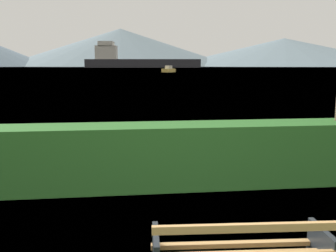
# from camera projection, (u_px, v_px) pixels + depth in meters

# --- Properties ---
(water_surface) EXTENTS (620.00, 620.00, 0.00)m
(water_surface) POSITION_uv_depth(u_px,v_px,m) (122.00, 68.00, 305.75)
(water_surface) COLOR #6B8EA3
(water_surface) RESTS_ON ground_plane
(hedge_row) EXTENTS (13.34, 0.84, 1.08)m
(hedge_row) POSITION_uv_depth(u_px,v_px,m) (180.00, 155.00, 6.66)
(hedge_row) COLOR #2D6B28
(hedge_row) RESTS_ON ground_plane
(cargo_ship_large) EXTENTS (92.97, 24.36, 20.73)m
(cargo_ship_large) POSITION_uv_depth(u_px,v_px,m) (134.00, 60.00, 308.72)
(cargo_ship_large) COLOR #232328
(cargo_ship_large) RESTS_ON water_surface
(sailboat_mid) EXTENTS (4.75, 6.43, 1.95)m
(sailboat_mid) POSITION_uv_depth(u_px,v_px,m) (169.00, 70.00, 111.84)
(sailboat_mid) COLOR gold
(sailboat_mid) RESTS_ON water_surface
(distant_hills) EXTENTS (769.22, 394.32, 57.09)m
(distant_hills) POSITION_uv_depth(u_px,v_px,m) (152.00, 49.00, 569.45)
(distant_hills) COLOR slate
(distant_hills) RESTS_ON ground_plane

